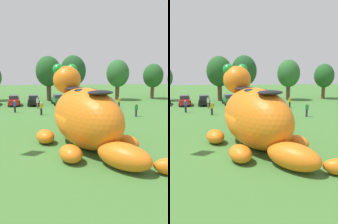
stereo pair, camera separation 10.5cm
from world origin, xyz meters
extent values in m
plane|color=#427533|center=(0.00, 0.00, 0.00)|extent=(160.00, 160.00, 0.00)
ellipsoid|color=orange|center=(1.48, 0.11, 2.23)|extent=(6.52, 8.82, 4.46)
ellipsoid|color=orange|center=(0.29, 3.26, 4.94)|extent=(3.12, 3.26, 2.36)
sphere|color=green|center=(-0.44, 3.36, 5.82)|extent=(0.94, 0.94, 0.94)
sphere|color=green|center=(0.77, 3.82, 5.82)|extent=(0.94, 0.94, 0.94)
ellipsoid|color=black|center=(0.85, 1.78, 4.28)|extent=(2.18, 1.97, 0.30)
ellipsoid|color=black|center=(1.48, 0.11, 4.28)|extent=(2.18, 1.97, 0.30)
ellipsoid|color=black|center=(2.19, -1.74, 4.28)|extent=(2.18, 1.97, 0.30)
ellipsoid|color=orange|center=(-1.61, 1.27, 0.55)|extent=(1.95, 2.27, 1.09)
ellipsoid|color=orange|center=(3.03, 3.03, 0.55)|extent=(1.95, 2.27, 1.09)
ellipsoid|color=orange|center=(0.12, -2.74, 0.55)|extent=(1.95, 2.27, 1.09)
ellipsoid|color=orange|center=(4.39, -1.12, 0.55)|extent=(1.95, 2.27, 1.09)
ellipsoid|color=orange|center=(3.10, -4.16, 0.78)|extent=(3.68, 3.87, 1.56)
cylinder|color=black|center=(-10.56, 24.39, 0.32)|extent=(0.33, 0.67, 0.64)
cube|color=red|center=(-7.56, 22.07, 0.72)|extent=(2.32, 4.31, 0.80)
cube|color=#2D333D|center=(-7.54, 21.92, 1.42)|extent=(1.78, 2.18, 0.60)
cylinder|color=black|center=(-8.60, 23.19, 0.32)|extent=(0.34, 0.67, 0.64)
cylinder|color=black|center=(-6.92, 23.46, 0.32)|extent=(0.34, 0.67, 0.64)
cylinder|color=black|center=(-8.20, 20.68, 0.32)|extent=(0.34, 0.67, 0.64)
cylinder|color=black|center=(-6.52, 20.95, 0.32)|extent=(0.34, 0.67, 0.64)
cube|color=black|center=(-4.32, 21.91, 0.72)|extent=(1.95, 4.20, 0.80)
cube|color=#2D333D|center=(-4.31, 21.76, 1.42)|extent=(1.61, 2.06, 0.60)
cylinder|color=black|center=(-5.25, 23.12, 0.32)|extent=(0.28, 0.65, 0.64)
cylinder|color=black|center=(-3.55, 23.23, 0.32)|extent=(0.28, 0.65, 0.64)
cylinder|color=black|center=(-5.09, 20.59, 0.32)|extent=(0.28, 0.65, 0.64)
cylinder|color=black|center=(-3.40, 20.69, 0.32)|extent=(0.28, 0.65, 0.64)
cube|color=#1E7238|center=(-0.21, 22.48, 0.72)|extent=(2.38, 4.33, 0.80)
cube|color=#2D333D|center=(-0.19, 22.33, 1.42)|extent=(1.81, 2.20, 0.60)
cylinder|color=black|center=(-1.27, 23.59, 0.32)|extent=(0.35, 0.67, 0.64)
cylinder|color=black|center=(0.40, 23.88, 0.32)|extent=(0.35, 0.67, 0.64)
cylinder|color=black|center=(-0.83, 21.08, 0.32)|extent=(0.35, 0.67, 0.64)
cylinder|color=black|center=(0.84, 21.38, 0.32)|extent=(0.35, 0.67, 0.64)
cube|color=#B7BABF|center=(3.55, 22.52, 0.72)|extent=(1.99, 4.21, 0.80)
cube|color=#2D333D|center=(3.57, 22.37, 1.42)|extent=(1.63, 2.07, 0.60)
cylinder|color=black|center=(2.62, 23.73, 0.32)|extent=(0.28, 0.66, 0.64)
cylinder|color=black|center=(4.31, 23.85, 0.32)|extent=(0.28, 0.66, 0.64)
cylinder|color=black|center=(2.80, 21.19, 0.32)|extent=(0.28, 0.66, 0.64)
cylinder|color=black|center=(4.49, 21.31, 0.32)|extent=(0.28, 0.66, 0.64)
cylinder|color=brown|center=(-1.87, 27.64, 1.50)|extent=(0.86, 0.86, 3.01)
ellipsoid|color=#235623|center=(-1.87, 27.64, 5.65)|extent=(4.81, 4.81, 5.78)
cylinder|color=brown|center=(2.92, 27.59, 1.53)|extent=(0.88, 0.88, 3.06)
ellipsoid|color=#1E4C23|center=(2.92, 27.59, 5.76)|extent=(4.90, 4.90, 5.88)
cylinder|color=brown|center=(11.70, 27.15, 1.40)|extent=(0.80, 0.80, 2.80)
ellipsoid|color=#2D662D|center=(11.70, 27.15, 5.25)|extent=(4.47, 4.47, 5.37)
cylinder|color=brown|center=(19.55, 28.15, 1.27)|extent=(0.73, 0.73, 2.54)
ellipsoid|color=#235623|center=(19.55, 28.15, 4.77)|extent=(4.06, 4.06, 4.87)
cylinder|color=#2D334C|center=(9.36, 10.36, 0.44)|extent=(0.26, 0.26, 0.88)
cube|color=#338C4C|center=(9.36, 10.36, 1.18)|extent=(0.38, 0.22, 0.60)
sphere|color=#9E7051|center=(9.36, 10.36, 1.60)|extent=(0.22, 0.22, 0.22)
cylinder|color=black|center=(-6.31, 15.38, 0.44)|extent=(0.26, 0.26, 0.88)
cube|color=#2D4CA5|center=(-6.31, 15.38, 1.18)|extent=(0.38, 0.22, 0.60)
sphere|color=tan|center=(-6.31, 15.38, 1.60)|extent=(0.22, 0.22, 0.22)
cylinder|color=black|center=(9.19, 17.32, 0.44)|extent=(0.26, 0.26, 0.88)
cube|color=gold|center=(9.19, 17.32, 1.18)|extent=(0.38, 0.22, 0.60)
sphere|color=tan|center=(9.19, 17.32, 1.60)|extent=(0.22, 0.22, 0.22)
cylinder|color=black|center=(-2.58, 13.03, 0.44)|extent=(0.26, 0.26, 0.88)
cube|color=gold|center=(-2.58, 13.03, 1.18)|extent=(0.38, 0.22, 0.60)
sphere|color=beige|center=(-2.58, 13.03, 1.60)|extent=(0.22, 0.22, 0.22)
cylinder|color=#726656|center=(-3.44, 18.49, 0.44)|extent=(0.26, 0.26, 0.88)
cube|color=white|center=(-3.44, 18.49, 1.18)|extent=(0.38, 0.22, 0.60)
sphere|color=tan|center=(-3.44, 18.49, 1.60)|extent=(0.22, 0.22, 0.22)
camera|label=1|loc=(-0.80, -15.97, 5.65)|focal=35.50mm
camera|label=2|loc=(-0.70, -15.98, 5.65)|focal=35.50mm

